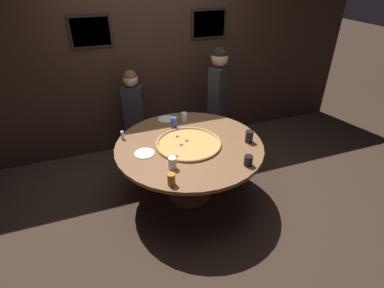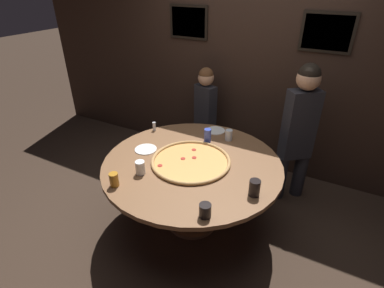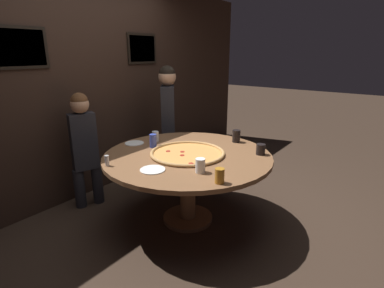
{
  "view_description": "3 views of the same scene",
  "coord_description": "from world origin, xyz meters",
  "px_view_note": "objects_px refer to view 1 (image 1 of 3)",
  "views": [
    {
      "loc": [
        -0.96,
        -2.71,
        2.5
      ],
      "look_at": [
        0.01,
        -0.06,
        0.77
      ],
      "focal_mm": 28.0,
      "sensor_mm": 36.0,
      "label": 1
    },
    {
      "loc": [
        1.11,
        -2.06,
        2.26
      ],
      "look_at": [
        0.01,
        -0.02,
        0.95
      ],
      "focal_mm": 28.0,
      "sensor_mm": 36.0,
      "label": 2
    },
    {
      "loc": [
        -2.23,
        -1.72,
        1.72
      ],
      "look_at": [
        -0.01,
        -0.06,
        0.86
      ],
      "focal_mm": 28.0,
      "sensor_mm": 36.0,
      "label": 3
    }
  ],
  "objects_px": {
    "drink_cup_beside_pizza": "(248,161)",
    "white_plate_right_side": "(144,153)",
    "diner_far_left": "(218,95)",
    "dining_table": "(189,153)",
    "drink_cup_far_left": "(184,117)",
    "white_plate_far_back": "(166,119)",
    "drink_cup_near_right": "(171,179)",
    "diner_side_right": "(134,110)",
    "drink_cup_front_edge": "(249,137)",
    "drink_cup_by_shaker": "(174,123)",
    "giant_pizza": "(189,143)",
    "condiment_shaker": "(122,135)",
    "drink_cup_near_left": "(172,163)"
  },
  "relations": [
    {
      "from": "dining_table",
      "to": "diner_far_left",
      "type": "height_order",
      "value": "diner_far_left"
    },
    {
      "from": "giant_pizza",
      "to": "drink_cup_front_edge",
      "type": "distance_m",
      "value": 0.69
    },
    {
      "from": "dining_table",
      "to": "diner_side_right",
      "type": "distance_m",
      "value": 1.2
    },
    {
      "from": "drink_cup_beside_pizza",
      "to": "diner_side_right",
      "type": "height_order",
      "value": "diner_side_right"
    },
    {
      "from": "giant_pizza",
      "to": "diner_side_right",
      "type": "distance_m",
      "value": 1.2
    },
    {
      "from": "drink_cup_beside_pizza",
      "to": "white_plate_right_side",
      "type": "relative_size",
      "value": 0.49
    },
    {
      "from": "dining_table",
      "to": "white_plate_far_back",
      "type": "height_order",
      "value": "white_plate_far_back"
    },
    {
      "from": "drink_cup_beside_pizza",
      "to": "drink_cup_near_right",
      "type": "bearing_deg",
      "value": -177.9
    },
    {
      "from": "white_plate_right_side",
      "to": "white_plate_far_back",
      "type": "bearing_deg",
      "value": 57.96
    },
    {
      "from": "condiment_shaker",
      "to": "diner_side_right",
      "type": "xyz_separation_m",
      "value": [
        0.27,
        0.75,
        -0.05
      ]
    },
    {
      "from": "drink_cup_beside_pizza",
      "to": "diner_side_right",
      "type": "bearing_deg",
      "value": 116.07
    },
    {
      "from": "dining_table",
      "to": "drink_cup_far_left",
      "type": "xyz_separation_m",
      "value": [
        0.13,
        0.56,
        0.18
      ]
    },
    {
      "from": "white_plate_right_side",
      "to": "drink_cup_near_right",
      "type": "bearing_deg",
      "value": -78.52
    },
    {
      "from": "giant_pizza",
      "to": "diner_far_left",
      "type": "bearing_deg",
      "value": 50.09
    },
    {
      "from": "dining_table",
      "to": "drink_cup_beside_pizza",
      "type": "xyz_separation_m",
      "value": [
        0.42,
        -0.59,
        0.17
      ]
    },
    {
      "from": "white_plate_far_back",
      "to": "condiment_shaker",
      "type": "xyz_separation_m",
      "value": [
        -0.61,
        -0.31,
        0.05
      ]
    },
    {
      "from": "dining_table",
      "to": "white_plate_right_side",
      "type": "relative_size",
      "value": 7.64
    },
    {
      "from": "giant_pizza",
      "to": "dining_table",
      "type": "bearing_deg",
      "value": 35.56
    },
    {
      "from": "drink_cup_beside_pizza",
      "to": "white_plate_far_back",
      "type": "height_order",
      "value": "drink_cup_beside_pizza"
    },
    {
      "from": "dining_table",
      "to": "drink_cup_by_shaker",
      "type": "bearing_deg",
      "value": 96.31
    },
    {
      "from": "white_plate_far_back",
      "to": "diner_far_left",
      "type": "height_order",
      "value": "diner_far_left"
    },
    {
      "from": "drink_cup_by_shaker",
      "to": "condiment_shaker",
      "type": "distance_m",
      "value": 0.64
    },
    {
      "from": "giant_pizza",
      "to": "white_plate_far_back",
      "type": "height_order",
      "value": "giant_pizza"
    },
    {
      "from": "giant_pizza",
      "to": "diner_side_right",
      "type": "relative_size",
      "value": 0.57
    },
    {
      "from": "drink_cup_front_edge",
      "to": "drink_cup_far_left",
      "type": "relative_size",
      "value": 1.2
    },
    {
      "from": "white_plate_right_side",
      "to": "diner_side_right",
      "type": "distance_m",
      "value": 1.15
    },
    {
      "from": "drink_cup_front_edge",
      "to": "condiment_shaker",
      "type": "xyz_separation_m",
      "value": [
        -1.34,
        0.56,
        -0.02
      ]
    },
    {
      "from": "drink_cup_front_edge",
      "to": "white_plate_right_side",
      "type": "height_order",
      "value": "drink_cup_front_edge"
    },
    {
      "from": "drink_cup_near_right",
      "to": "diner_far_left",
      "type": "distance_m",
      "value": 1.93
    },
    {
      "from": "drink_cup_near_left",
      "to": "white_plate_right_side",
      "type": "xyz_separation_m",
      "value": [
        -0.2,
        0.36,
        -0.06
      ]
    },
    {
      "from": "drink_cup_front_edge",
      "to": "drink_cup_by_shaker",
      "type": "relative_size",
      "value": 0.96
    },
    {
      "from": "drink_cup_beside_pizza",
      "to": "white_plate_right_side",
      "type": "distance_m",
      "value": 1.1
    },
    {
      "from": "condiment_shaker",
      "to": "giant_pizza",
      "type": "bearing_deg",
      "value": -29.65
    },
    {
      "from": "drink_cup_far_left",
      "to": "diner_side_right",
      "type": "xyz_separation_m",
      "value": [
        -0.55,
        0.56,
        -0.06
      ]
    },
    {
      "from": "drink_cup_front_edge",
      "to": "condiment_shaker",
      "type": "distance_m",
      "value": 1.45
    },
    {
      "from": "condiment_shaker",
      "to": "white_plate_right_side",
      "type": "bearing_deg",
      "value": -66.95
    },
    {
      "from": "drink_cup_front_edge",
      "to": "drink_cup_by_shaker",
      "type": "xyz_separation_m",
      "value": [
        -0.7,
        0.61,
        0.0
      ]
    },
    {
      "from": "diner_side_right",
      "to": "giant_pizza",
      "type": "bearing_deg",
      "value": 130.08
    },
    {
      "from": "condiment_shaker",
      "to": "diner_far_left",
      "type": "bearing_deg",
      "value": 20.56
    },
    {
      "from": "drink_cup_near_right",
      "to": "drink_cup_far_left",
      "type": "bearing_deg",
      "value": 65.85
    },
    {
      "from": "drink_cup_near_left",
      "to": "drink_cup_beside_pizza",
      "type": "height_order",
      "value": "drink_cup_near_left"
    },
    {
      "from": "drink_cup_near_right",
      "to": "drink_cup_far_left",
      "type": "distance_m",
      "value": 1.29
    },
    {
      "from": "white_plate_right_side",
      "to": "diner_far_left",
      "type": "bearing_deg",
      "value": 36.22
    },
    {
      "from": "drink_cup_by_shaker",
      "to": "white_plate_right_side",
      "type": "relative_size",
      "value": 0.66
    },
    {
      "from": "drink_cup_beside_pizza",
      "to": "condiment_shaker",
      "type": "height_order",
      "value": "drink_cup_beside_pizza"
    },
    {
      "from": "drink_cup_far_left",
      "to": "drink_cup_beside_pizza",
      "type": "relative_size",
      "value": 1.08
    },
    {
      "from": "drink_cup_front_edge",
      "to": "diner_far_left",
      "type": "relative_size",
      "value": 0.09
    },
    {
      "from": "drink_cup_near_left",
      "to": "drink_cup_beside_pizza",
      "type": "distance_m",
      "value": 0.76
    },
    {
      "from": "white_plate_right_side",
      "to": "diner_side_right",
      "type": "xyz_separation_m",
      "value": [
        0.1,
        1.14,
        -0.01
      ]
    },
    {
      "from": "diner_side_right",
      "to": "white_plate_far_back",
      "type": "bearing_deg",
      "value": 148.48
    }
  ]
}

